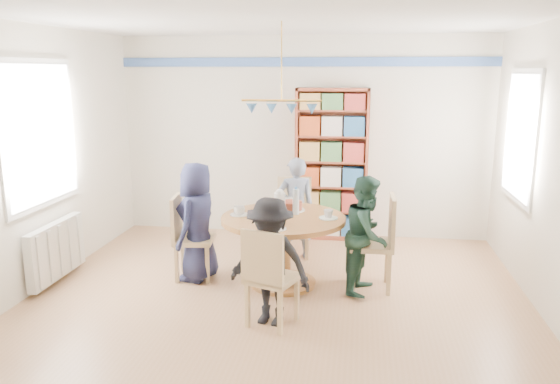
% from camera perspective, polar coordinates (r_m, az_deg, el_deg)
% --- Properties ---
extents(ground, '(5.00, 5.00, 0.00)m').
position_cam_1_polar(ground, '(5.41, -0.64, -11.85)').
color(ground, '#A87D58').
extents(room_shell, '(5.00, 5.00, 5.00)m').
position_cam_1_polar(room_shell, '(5.86, -1.86, 6.79)').
color(room_shell, white).
rests_on(room_shell, ground).
extents(radiator, '(0.12, 1.00, 0.60)m').
position_cam_1_polar(radiator, '(6.36, -22.32, -5.66)').
color(radiator, silver).
rests_on(radiator, ground).
extents(dining_table, '(1.30, 1.30, 0.75)m').
position_cam_1_polar(dining_table, '(5.74, 0.34, -4.45)').
color(dining_table, olive).
rests_on(dining_table, ground).
extents(chair_left, '(0.45, 0.45, 0.92)m').
position_cam_1_polar(chair_left, '(6.03, -9.71, -4.28)').
color(chair_left, tan).
rests_on(chair_left, ground).
extents(chair_right, '(0.45, 0.45, 0.99)m').
position_cam_1_polar(chair_right, '(5.74, 10.39, -4.77)').
color(chair_right, tan).
rests_on(chair_right, ground).
extents(chair_far, '(0.45, 0.45, 0.95)m').
position_cam_1_polar(chair_far, '(6.75, 1.46, -2.16)').
color(chair_far, tan).
rests_on(chair_far, ground).
extents(chair_near, '(0.51, 0.51, 0.91)m').
position_cam_1_polar(chair_near, '(4.82, -1.24, -8.53)').
color(chair_near, tan).
rests_on(chair_near, ground).
extents(person_left, '(0.52, 0.70, 1.29)m').
position_cam_1_polar(person_left, '(5.95, -8.62, -3.09)').
color(person_left, '#191B37').
rests_on(person_left, ground).
extents(person_right, '(0.59, 0.68, 1.21)m').
position_cam_1_polar(person_right, '(5.63, 9.08, -4.42)').
color(person_right, '#1A342A').
rests_on(person_right, ground).
extents(person_far, '(0.51, 0.41, 1.24)m').
position_cam_1_polar(person_far, '(6.56, 1.63, -1.70)').
color(person_far, gray).
rests_on(person_far, ground).
extents(person_near, '(0.83, 0.59, 1.16)m').
position_cam_1_polar(person_near, '(4.86, -1.02, -7.31)').
color(person_near, black).
rests_on(person_near, ground).
extents(bookshelf, '(0.96, 0.29, 2.02)m').
position_cam_1_polar(bookshelf, '(7.32, 5.41, 2.72)').
color(bookshelf, brown).
rests_on(bookshelf, ground).
extents(tableware, '(1.13, 1.13, 0.30)m').
position_cam_1_polar(tableware, '(5.70, 0.14, -1.88)').
color(tableware, white).
rests_on(tableware, dining_table).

